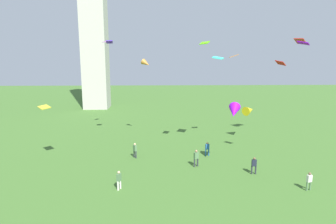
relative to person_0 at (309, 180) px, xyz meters
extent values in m
cylinder|color=#51754C|center=(0.17, 0.05, -0.51)|extent=(0.14, 0.14, 0.75)
cylinder|color=#51754C|center=(-0.17, -0.05, -0.51)|extent=(0.14, 0.14, 0.75)
cube|color=silver|center=(0.00, 0.00, 0.16)|extent=(0.46, 0.34, 0.60)
sphere|color=brown|center=(0.00, 0.00, 0.57)|extent=(0.22, 0.22, 0.22)
cylinder|color=#2D3338|center=(-8.72, 5.50, -0.47)|extent=(0.16, 0.16, 0.84)
cylinder|color=#2D3338|center=(-8.37, 5.68, -0.47)|extent=(0.16, 0.16, 0.84)
cube|color=#51754C|center=(-8.55, 5.59, 0.29)|extent=(0.53, 0.45, 0.67)
sphere|color=#A37556|center=(-8.55, 5.59, 0.75)|extent=(0.25, 0.25, 0.25)
cylinder|color=#2D3338|center=(-15.05, 8.58, -0.49)|extent=(0.15, 0.15, 0.81)
cylinder|color=#2D3338|center=(-14.83, 8.29, -0.49)|extent=(0.15, 0.15, 0.81)
cube|color=#51754C|center=(-14.94, 8.43, 0.24)|extent=(0.46, 0.50, 0.64)
sphere|color=#D8AD84|center=(-14.94, 8.43, 0.67)|extent=(0.24, 0.24, 0.24)
cylinder|color=#235693|center=(-6.67, 8.84, -0.51)|extent=(0.14, 0.14, 0.77)
cylinder|color=#235693|center=(-7.02, 8.79, -0.51)|extent=(0.14, 0.14, 0.77)
cube|color=#235693|center=(-6.84, 8.81, 0.18)|extent=(0.44, 0.29, 0.61)
sphere|color=brown|center=(-6.84, 8.81, 0.59)|extent=(0.22, 0.22, 0.22)
cylinder|color=#2D3338|center=(-3.18, 3.50, -0.49)|extent=(0.15, 0.15, 0.79)
cylinder|color=#2D3338|center=(-3.54, 3.52, -0.49)|extent=(0.15, 0.15, 0.79)
cube|color=#1E2333|center=(-3.36, 3.51, 0.22)|extent=(0.45, 0.28, 0.63)
sphere|color=brown|center=(-3.36, 3.51, 0.65)|extent=(0.23, 0.23, 0.23)
cylinder|color=silver|center=(-15.55, 0.91, -0.50)|extent=(0.15, 0.15, 0.77)
cylinder|color=silver|center=(-15.70, 0.58, -0.50)|extent=(0.15, 0.15, 0.77)
cube|color=#51754C|center=(-15.62, 0.74, 0.19)|extent=(0.40, 0.48, 0.61)
sphere|color=#D8AD84|center=(-15.62, 0.74, 0.61)|extent=(0.23, 0.23, 0.23)
cube|color=#C66C2A|center=(-2.95, 13.51, 10.30)|extent=(1.19, 0.92, 0.43)
cube|color=#B71614|center=(3.77, 15.34, 9.46)|extent=(1.26, 1.56, 0.75)
cube|color=#37F1D6|center=(-5.31, 11.73, 10.06)|extent=(1.70, 1.98, 0.45)
cube|color=#7F06D4|center=(0.68, 4.09, 11.23)|extent=(1.15, 1.18, 0.42)
cube|color=#B42C27|center=(5.32, 13.67, 12.14)|extent=(1.91, 1.94, 0.68)
cube|color=#BE37DE|center=(-19.63, 19.06, 12.41)|extent=(0.99, 1.02, 0.30)
cube|color=gold|center=(-24.07, 7.58, 5.00)|extent=(1.60, 1.64, 0.35)
cube|color=#58C00B|center=(-7.30, 9.49, 11.60)|extent=(1.31, 1.53, 0.46)
cone|color=#940DED|center=(-5.15, 4.66, 4.93)|extent=(1.70, 2.17, 1.69)
cone|color=yellow|center=(0.09, 15.74, 3.10)|extent=(2.18, 2.11, 1.35)
cone|color=#C3772E|center=(-13.92, 16.35, 9.41)|extent=(1.58, 1.46, 1.22)
cube|color=#4A17E5|center=(-18.37, 14.71, 12.04)|extent=(0.93, 1.23, 0.32)
camera|label=1|loc=(-12.35, -20.69, 9.49)|focal=29.34mm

